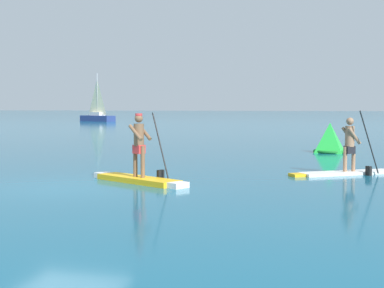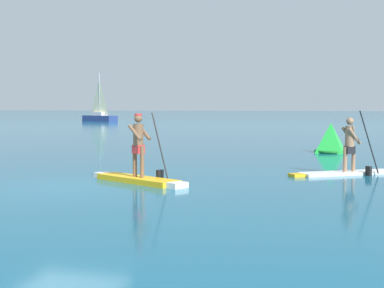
{
  "view_description": "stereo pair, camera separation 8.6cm",
  "coord_description": "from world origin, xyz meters",
  "px_view_note": "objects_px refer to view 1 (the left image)",
  "views": [
    {
      "loc": [
        6.41,
        -12.31,
        1.94
      ],
      "look_at": [
        1.82,
        4.64,
        0.78
      ],
      "focal_mm": 53.53,
      "sensor_mm": 36.0,
      "label": 1
    },
    {
      "loc": [
        6.5,
        -12.29,
        1.94
      ],
      "look_at": [
        1.82,
        4.64,
        0.78
      ],
      "focal_mm": 53.53,
      "sensor_mm": 36.0,
      "label": 2
    }
  ],
  "objects_px": {
    "paddleboarder_far_right": "(349,162)",
    "sailboat_left_horizon": "(97,115)",
    "race_marker_buoy": "(330,139)",
    "paddleboarder_mid_center": "(139,170)"
  },
  "relations": [
    {
      "from": "race_marker_buoy",
      "to": "sailboat_left_horizon",
      "type": "xyz_separation_m",
      "value": [
        -30.07,
        42.78,
        0.23
      ]
    },
    {
      "from": "sailboat_left_horizon",
      "to": "paddleboarder_far_right",
      "type": "bearing_deg",
      "value": -32.73
    },
    {
      "from": "paddleboarder_far_right",
      "to": "sailboat_left_horizon",
      "type": "height_order",
      "value": "sailboat_left_horizon"
    },
    {
      "from": "paddleboarder_far_right",
      "to": "sailboat_left_horizon",
      "type": "distance_m",
      "value": 59.14
    },
    {
      "from": "paddleboarder_far_right",
      "to": "race_marker_buoy",
      "type": "relative_size",
      "value": 2.03
    },
    {
      "from": "paddleboarder_far_right",
      "to": "sailboat_left_horizon",
      "type": "xyz_separation_m",
      "value": [
        -30.82,
        50.47,
        0.44
      ]
    },
    {
      "from": "race_marker_buoy",
      "to": "sailboat_left_horizon",
      "type": "height_order",
      "value": "sailboat_left_horizon"
    },
    {
      "from": "sailboat_left_horizon",
      "to": "race_marker_buoy",
      "type": "bearing_deg",
      "value": -29.04
    },
    {
      "from": "paddleboarder_mid_center",
      "to": "paddleboarder_far_right",
      "type": "relative_size",
      "value": 0.95
    },
    {
      "from": "paddleboarder_mid_center",
      "to": "sailboat_left_horizon",
      "type": "relative_size",
      "value": 0.5
    }
  ]
}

